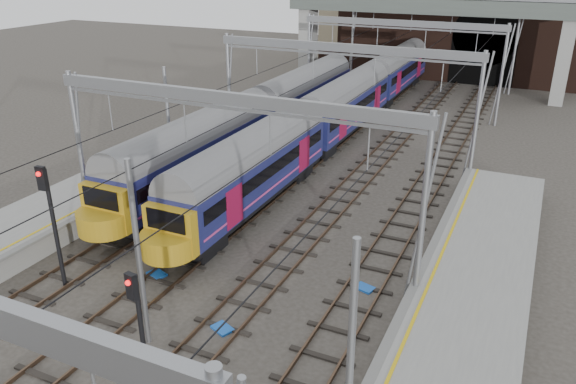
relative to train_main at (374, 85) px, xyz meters
The scene contains 12 objects.
ground 36.09m from the train_main, 86.82° to the right, with size 160.00×160.00×0.00m, color #38332D.
tracks 21.18m from the train_main, 84.55° to the right, with size 14.40×80.00×0.22m.
overhead_line 15.21m from the train_main, 82.13° to the right, with size 16.80×80.00×8.00m.
retaining_wall 16.45m from the train_main, 77.98° to the left, with size 28.00×2.75×9.00m.
overbridge 11.35m from the train_main, 78.73° to the left, with size 28.00×3.00×9.25m.
train_main is the anchor object (origin of this frame).
train_second 14.42m from the train_main, 106.10° to the right, with size 2.67×30.86×4.63m.
signal_near_left 32.72m from the train_main, 96.17° to the right, with size 0.40×0.49×5.42m.
signal_near_centre 36.46m from the train_main, 84.06° to the right, with size 0.35×0.46×4.63m.
equip_cover_a 30.26m from the train_main, 90.96° to the right, with size 0.82×0.58×0.10m, color blue.
equip_cover_b 32.59m from the train_main, 82.81° to the right, with size 0.79×0.56×0.09m, color blue.
equip_cover_c 28.63m from the train_main, 73.67° to the right, with size 0.77×0.55×0.09m, color blue.
Camera 1 is at (11.51, -10.83, 12.94)m, focal length 35.00 mm.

